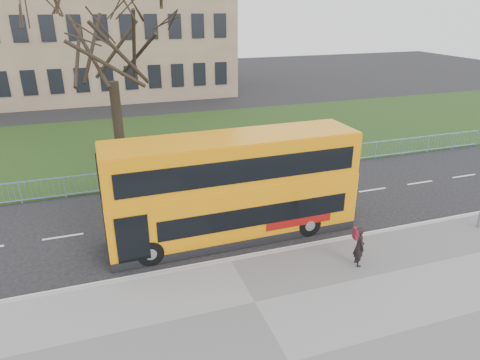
% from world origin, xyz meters
% --- Properties ---
extents(ground, '(120.00, 120.00, 0.00)m').
position_xyz_m(ground, '(0.00, 0.00, 0.00)').
color(ground, black).
rests_on(ground, ground).
extents(kerb, '(80.00, 0.20, 0.14)m').
position_xyz_m(kerb, '(0.00, -1.55, 0.07)').
color(kerb, '#939396').
rests_on(kerb, ground).
extents(grass_verge, '(80.00, 15.40, 0.08)m').
position_xyz_m(grass_verge, '(0.00, 14.30, 0.04)').
color(grass_verge, '#223814').
rests_on(grass_verge, ground).
extents(guard_railing, '(40.00, 0.12, 1.10)m').
position_xyz_m(guard_railing, '(0.00, 6.60, 0.55)').
color(guard_railing, '#7BA2DB').
rests_on(guard_railing, ground).
extents(bare_tree, '(8.24, 8.24, 11.78)m').
position_xyz_m(bare_tree, '(-3.00, 10.00, 5.97)').
color(bare_tree, black).
rests_on(bare_tree, grass_verge).
extents(civic_building, '(30.00, 15.00, 14.00)m').
position_xyz_m(civic_building, '(-5.00, 35.00, 7.00)').
color(civic_building, '#7F6650').
rests_on(civic_building, ground).
extents(yellow_bus, '(10.06, 2.52, 4.20)m').
position_xyz_m(yellow_bus, '(0.76, 0.39, 2.25)').
color(yellow_bus, orange).
rests_on(yellow_bus, ground).
extents(pedestrian, '(0.45, 0.61, 1.53)m').
position_xyz_m(pedestrian, '(4.29, -3.32, 0.88)').
color(pedestrian, black).
rests_on(pedestrian, pavement).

